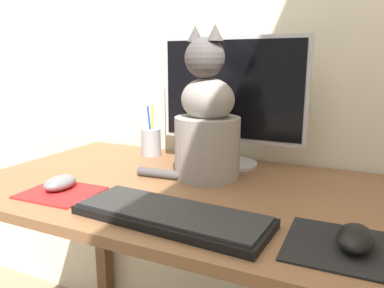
{
  "coord_description": "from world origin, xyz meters",
  "views": [
    {
      "loc": [
        0.4,
        -0.86,
        1.09
      ],
      "look_at": [
        0.02,
        -0.06,
        0.89
      ],
      "focal_mm": 35.0,
      "sensor_mm": 36.0,
      "label": 1
    }
  ],
  "objects_px": {
    "monitor": "(232,97)",
    "computer_mouse_right": "(355,238)",
    "pen_cup": "(151,141)",
    "keyboard": "(171,215)",
    "computer_mouse_left": "(60,183)",
    "cat": "(206,123)"
  },
  "relations": [
    {
      "from": "monitor",
      "to": "computer_mouse_right",
      "type": "distance_m",
      "value": 0.61
    },
    {
      "from": "monitor",
      "to": "pen_cup",
      "type": "xyz_separation_m",
      "value": [
        -0.3,
        0.0,
        -0.17
      ]
    },
    {
      "from": "keyboard",
      "to": "computer_mouse_left",
      "type": "relative_size",
      "value": 4.45
    },
    {
      "from": "keyboard",
      "to": "pen_cup",
      "type": "distance_m",
      "value": 0.57
    },
    {
      "from": "computer_mouse_right",
      "to": "cat",
      "type": "relative_size",
      "value": 0.26
    },
    {
      "from": "computer_mouse_right",
      "to": "pen_cup",
      "type": "distance_m",
      "value": 0.82
    },
    {
      "from": "monitor",
      "to": "keyboard",
      "type": "distance_m",
      "value": 0.5
    },
    {
      "from": "keyboard",
      "to": "cat",
      "type": "height_order",
      "value": "cat"
    },
    {
      "from": "keyboard",
      "to": "pen_cup",
      "type": "xyz_separation_m",
      "value": [
        -0.34,
        0.46,
        0.04
      ]
    },
    {
      "from": "keyboard",
      "to": "computer_mouse_right",
      "type": "height_order",
      "value": "computer_mouse_right"
    },
    {
      "from": "monitor",
      "to": "computer_mouse_left",
      "type": "xyz_separation_m",
      "value": [
        -0.31,
        -0.42,
        -0.2
      ]
    },
    {
      "from": "computer_mouse_right",
      "to": "cat",
      "type": "height_order",
      "value": "cat"
    },
    {
      "from": "keyboard",
      "to": "computer_mouse_right",
      "type": "distance_m",
      "value": 0.36
    },
    {
      "from": "keyboard",
      "to": "cat",
      "type": "relative_size",
      "value": 1.02
    },
    {
      "from": "computer_mouse_left",
      "to": "pen_cup",
      "type": "distance_m",
      "value": 0.43
    },
    {
      "from": "computer_mouse_left",
      "to": "keyboard",
      "type": "bearing_deg",
      "value": -6.03
    },
    {
      "from": "monitor",
      "to": "keyboard",
      "type": "relative_size",
      "value": 1.08
    },
    {
      "from": "keyboard",
      "to": "computer_mouse_right",
      "type": "relative_size",
      "value": 3.95
    },
    {
      "from": "computer_mouse_right",
      "to": "keyboard",
      "type": "bearing_deg",
      "value": -175.21
    },
    {
      "from": "computer_mouse_left",
      "to": "monitor",
      "type": "bearing_deg",
      "value": 53.63
    },
    {
      "from": "computer_mouse_left",
      "to": "computer_mouse_right",
      "type": "xyz_separation_m",
      "value": [
        0.7,
        -0.01,
        0.0
      ]
    },
    {
      "from": "cat",
      "to": "pen_cup",
      "type": "distance_m",
      "value": 0.34
    }
  ]
}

